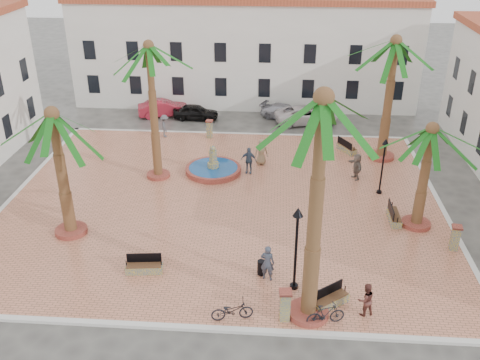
{
  "coord_description": "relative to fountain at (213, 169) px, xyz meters",
  "views": [
    {
      "loc": [
        3.07,
        -28.14,
        15.9
      ],
      "look_at": [
        1.0,
        0.0,
        1.6
      ],
      "focal_mm": 40.0,
      "sensor_mm": 36.0,
      "label": 1
    }
  ],
  "objects": [
    {
      "name": "ground",
      "position": [
        1.08,
        -3.91,
        -0.41
      ],
      "size": [
        120.0,
        120.0,
        0.0
      ],
      "primitive_type": "plane",
      "color": "#56544F",
      "rests_on": "ground"
    },
    {
      "name": "plaza",
      "position": [
        1.08,
        -3.91,
        -0.34
      ],
      "size": [
        26.0,
        22.0,
        0.15
      ],
      "primitive_type": "cube",
      "color": "tan",
      "rests_on": "ground"
    },
    {
      "name": "kerb_n",
      "position": [
        1.08,
        7.09,
        -0.33
      ],
      "size": [
        26.3,
        0.3,
        0.16
      ],
      "primitive_type": "cube",
      "color": "silver",
      "rests_on": "ground"
    },
    {
      "name": "kerb_s",
      "position": [
        1.08,
        -14.91,
        -0.33
      ],
      "size": [
        26.3,
        0.3,
        0.16
      ],
      "primitive_type": "cube",
      "color": "silver",
      "rests_on": "ground"
    },
    {
      "name": "kerb_e",
      "position": [
        14.08,
        -3.91,
        -0.33
      ],
      "size": [
        0.3,
        22.3,
        0.16
      ],
      "primitive_type": "cube",
      "color": "silver",
      "rests_on": "ground"
    },
    {
      "name": "kerb_w",
      "position": [
        -11.92,
        -3.91,
        -0.33
      ],
      "size": [
        0.3,
        22.3,
        0.16
      ],
      "primitive_type": "cube",
      "color": "silver",
      "rests_on": "ground"
    },
    {
      "name": "building_north",
      "position": [
        1.08,
        16.09,
        4.35
      ],
      "size": [
        30.4,
        7.4,
        9.5
      ],
      "color": "white",
      "rests_on": "ground"
    },
    {
      "name": "fountain",
      "position": [
        0.0,
        0.0,
        0.0
      ],
      "size": [
        3.71,
        3.71,
        1.92
      ],
      "color": "#A94538",
      "rests_on": "plaza"
    },
    {
      "name": "palm_nw",
      "position": [
        -3.55,
        -0.91,
        7.48
      ],
      "size": [
        4.92,
        4.92,
        8.96
      ],
      "color": "#A94538",
      "rests_on": "plaza"
    },
    {
      "name": "palm_sw",
      "position": [
        -6.85,
        -8.06,
        5.71
      ],
      "size": [
        5.6,
        5.6,
        7.24
      ],
      "color": "#A94538",
      "rests_on": "plaza"
    },
    {
      "name": "palm_s",
      "position": [
        5.78,
        -13.78,
        8.55
      ],
      "size": [
        5.79,
        5.79,
        10.24
      ],
      "color": "#A94538",
      "rests_on": "plaza"
    },
    {
      "name": "palm_e",
      "position": [
        12.09,
        -5.91,
        4.73
      ],
      "size": [
        5.14,
        5.14,
        6.13
      ],
      "color": "#A94538",
      "rests_on": "plaza"
    },
    {
      "name": "palm_ne",
      "position": [
        11.63,
        3.2,
        7.05
      ],
      "size": [
        5.76,
        5.76,
        8.66
      ],
      "color": "#A94538",
      "rests_on": "plaza"
    },
    {
      "name": "bench_s",
      "position": [
        -2.03,
        -11.27,
        0.0
      ],
      "size": [
        1.83,
        0.74,
        0.94
      ],
      "rotation": [
        0.0,
        0.0,
        0.11
      ],
      "color": "#837F56",
      "rests_on": "plaza"
    },
    {
      "name": "bench_se",
      "position": [
        6.78,
        -13.1,
        0.01
      ],
      "size": [
        1.76,
        1.57,
        0.96
      ],
      "rotation": [
        0.0,
        0.0,
        0.68
      ],
      "color": "#837F56",
      "rests_on": "plaza"
    },
    {
      "name": "bench_e",
      "position": [
        10.93,
        -5.51,
        0.01
      ],
      "size": [
        0.58,
        1.85,
        0.97
      ],
      "rotation": [
        0.0,
        0.0,
        1.56
      ],
      "color": "#837F56",
      "rests_on": "plaza"
    },
    {
      "name": "bench_ne",
      "position": [
        9.27,
        4.11,
        0.01
      ],
      "size": [
        1.37,
        1.85,
        0.96
      ],
      "rotation": [
        0.0,
        0.0,
        2.08
      ],
      "color": "#837F56",
      "rests_on": "plaza"
    },
    {
      "name": "lamppost_s",
      "position": [
        5.2,
        -11.95,
        2.65
      ],
      "size": [
        0.47,
        0.47,
        4.3
      ],
      "color": "black",
      "rests_on": "plaza"
    },
    {
      "name": "lamppost_e",
      "position": [
        10.64,
        -2.19,
        2.21
      ],
      "size": [
        0.4,
        0.4,
        3.65
      ],
      "color": "black",
      "rests_on": "plaza"
    },
    {
      "name": "bollard_se",
      "position": [
        4.75,
        -14.15,
        0.52
      ],
      "size": [
        0.58,
        0.58,
        1.5
      ],
      "rotation": [
        0.0,
        0.0,
        0.08
      ],
      "color": "#837F56",
      "rests_on": "plaza"
    },
    {
      "name": "bollard_n",
      "position": [
        -1.0,
        6.04,
        0.47
      ],
      "size": [
        0.56,
        0.56,
        1.41
      ],
      "rotation": [
        0.0,
        0.0,
        -0.12
      ],
      "color": "#837F56",
      "rests_on": "plaza"
    },
    {
      "name": "bollard_e",
      "position": [
        13.48,
        -8.19,
        0.47
      ],
      "size": [
        0.56,
        0.56,
        1.41
      ],
      "rotation": [
        0.0,
        0.0,
        -0.12
      ],
      "color": "#837F56",
      "rests_on": "plaza"
    },
    {
      "name": "litter_bin",
      "position": [
        3.64,
        -11.03,
        0.12
      ],
      "size": [
        0.39,
        0.39,
        0.76
      ],
      "primitive_type": "cylinder",
      "color": "black",
      "rests_on": "plaza"
    },
    {
      "name": "cyclist_a",
      "position": [
        3.93,
        -11.38,
        0.67
      ],
      "size": [
        0.76,
        0.58,
        1.86
      ],
      "primitive_type": "imported",
      "rotation": [
        0.0,
        0.0,
        2.91
      ],
      "color": "#394252",
      "rests_on": "plaza"
    },
    {
      "name": "bicycle_a",
      "position": [
        2.51,
        -14.31,
        0.22
      ],
      "size": [
        1.92,
        1.02,
        0.96
      ],
      "primitive_type": "imported",
      "rotation": [
        0.0,
        0.0,
        1.79
      ],
      "color": "black",
      "rests_on": "plaza"
    },
    {
      "name": "cyclist_b",
      "position": [
        8.22,
        -13.56,
        0.53
      ],
      "size": [
        0.93,
        0.82,
        1.58
      ],
      "primitive_type": "imported",
      "rotation": [
        0.0,
        0.0,
        3.49
      ],
      "color": "#5A2C26",
      "rests_on": "plaza"
    },
    {
      "name": "bicycle_b",
      "position": [
        6.48,
        -14.31,
        0.25
      ],
      "size": [
        1.78,
        0.95,
        1.03
      ],
      "primitive_type": "imported",
      "rotation": [
        0.0,
        0.0,
        1.86
      ],
      "color": "black",
      "rests_on": "plaza"
    },
    {
      "name": "pedestrian_fountain_a",
      "position": [
        3.15,
        1.5,
        0.65
      ],
      "size": [
        1.0,
        0.77,
        1.83
      ],
      "primitive_type": "imported",
      "rotation": [
        0.0,
        0.0,
        0.24
      ],
      "color": "#8A7252",
      "rests_on": "plaza"
    },
    {
      "name": "pedestrian_fountain_b",
      "position": [
        2.36,
        0.08,
        0.65
      ],
      "size": [
        1.13,
        0.62,
        1.82
      ],
      "primitive_type": "imported",
      "rotation": [
        0.0,
        0.0,
        -0.17
      ],
      "color": "#3B4D63",
      "rests_on": "plaza"
    },
    {
      "name": "pedestrian_north",
      "position": [
        -4.47,
        5.99,
        0.62
      ],
      "size": [
        0.96,
        1.28,
        1.76
      ],
      "primitive_type": "imported",
      "rotation": [
        0.0,
        0.0,
        1.87
      ],
      "color": "#525258",
      "rests_on": "plaza"
    },
    {
      "name": "pedestrian_east",
      "position": [
        9.41,
        -0.28,
        0.62
      ],
      "size": [
        1.02,
        1.72,
        1.77
      ],
      "primitive_type": "imported",
      "rotation": [
        0.0,
        0.0,
        -1.24
      ],
      "color": "#675A50",
      "rests_on": "plaza"
    },
    {
      "name": "car_black",
      "position": [
        -2.72,
        10.39,
        0.23
      ],
      "size": [
        3.86,
        1.73,
        1.29
      ],
      "primitive_type": "imported",
      "rotation": [
        0.0,
        0.0,
        1.52
      ],
      "color": "black",
      "rests_on": "ground"
    },
    {
      "name": "car_red",
      "position": [
        -5.59,
        10.97,
        0.3
      ],
      "size": [
        4.57,
        2.66,
        1.42
      ],
      "primitive_type": "imported",
      "rotation": [
        0.0,
        0.0,
        1.85
      ],
      "color": "#A41F30",
      "rests_on": "ground"
    },
    {
      "name": "car_silver",
      "position": [
        4.83,
        10.99,
        0.2
      ],
      "size": [
        4.56,
        3.18,
        1.23
      ],
      "primitive_type": "imported",
      "rotation": [
        0.0,
        0.0,
        1.19
      ],
      "color": "#A9A7B0",
      "rests_on": "ground"
    },
    {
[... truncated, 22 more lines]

